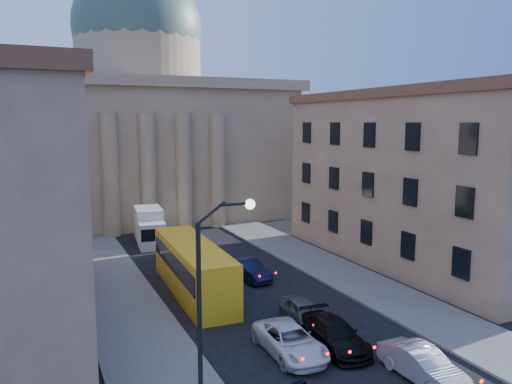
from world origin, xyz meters
TOP-DOWN VIEW (x-y plane):
  - sidewalk_left at (-8.50, 18.00)m, footprint 5.00×60.00m
  - sidewalk_right at (8.50, 18.00)m, footprint 5.00×60.00m
  - church at (0.00, 55.47)m, footprint 68.02×28.76m
  - building_right at (17.00, 22.00)m, footprint 11.60×26.60m
  - street_lamp at (-6.97, 8.00)m, footprint 2.62×0.44m
  - car_right_near at (2.67, 5.85)m, footprint 1.75×4.71m
  - car_left_mid at (-1.74, 10.73)m, footprint 2.52×5.34m
  - car_right_mid at (0.80, 10.41)m, footprint 2.46×5.38m
  - car_right_far at (0.89, 13.86)m, footprint 2.03×4.48m
  - car_right_distant at (1.31, 23.14)m, footprint 2.22×4.81m
  - city_bus at (-3.50, 21.97)m, footprint 3.41×12.73m
  - box_truck at (-3.15, 37.55)m, footprint 3.13×6.57m

SIDE VIEW (x-z plane):
  - sidewalk_left at x=-8.50m, z-range 0.00..0.15m
  - sidewalk_right at x=8.50m, z-range 0.00..0.15m
  - car_left_mid at x=-1.74m, z-range 0.00..1.47m
  - car_right_far at x=0.89m, z-range 0.00..1.49m
  - car_right_mid at x=0.80m, z-range 0.00..1.53m
  - car_right_distant at x=1.31m, z-range 0.00..1.53m
  - car_right_near at x=2.67m, z-range 0.00..1.54m
  - box_truck at x=-3.15m, z-range -0.09..3.40m
  - city_bus at x=-3.50m, z-range 0.13..3.69m
  - street_lamp at x=-6.97m, z-range 0.87..9.70m
  - building_right at x=17.00m, z-range 0.07..14.77m
  - church at x=0.00m, z-range -6.42..30.18m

